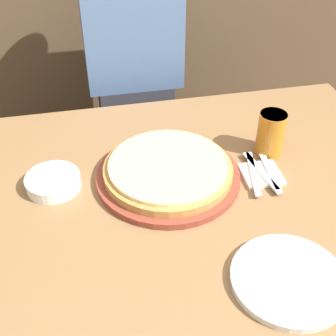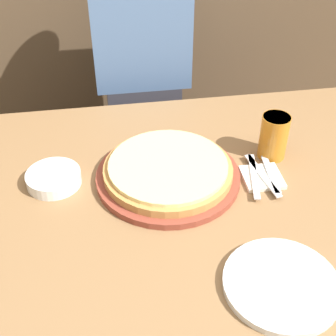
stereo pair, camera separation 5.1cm
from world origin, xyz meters
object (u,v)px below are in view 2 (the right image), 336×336
object	(u,v)px
spoon	(271,174)
diner_person	(143,94)
side_bowl	(54,178)
beer_glass	(274,135)
pizza_on_board	(168,172)
dinner_knife	(262,175)
fork	(254,176)
dinner_plate	(281,284)

from	to	relation	value
spoon	diner_person	distance (m)	0.76
side_bowl	spoon	size ratio (longest dim) A/B	0.91
spoon	beer_glass	bearing A→B (deg)	70.92
side_bowl	spoon	xyz separation A→B (m)	(0.61, -0.07, -0.00)
pizza_on_board	beer_glass	size ratio (longest dim) A/B	2.96
pizza_on_board	dinner_knife	world-z (taller)	pizza_on_board
fork	diner_person	world-z (taller)	diner_person
dinner_plate	beer_glass	bearing A→B (deg)	74.08
spoon	diner_person	xyz separation A→B (m)	(-0.29, 0.69, -0.10)
pizza_on_board	dinner_plate	size ratio (longest dim) A/B	1.56
beer_glass	dinner_knife	world-z (taller)	beer_glass
pizza_on_board	dinner_knife	xyz separation A→B (m)	(0.27, -0.04, -0.01)
fork	dinner_knife	bearing A→B (deg)	0.00
beer_glass	side_bowl	bearing A→B (deg)	-177.15
pizza_on_board	diner_person	distance (m)	0.66
dinner_plate	diner_person	world-z (taller)	diner_person
beer_glass	side_bowl	size ratio (longest dim) A/B	0.90
dinner_plate	diner_person	distance (m)	1.08
beer_glass	fork	size ratio (longest dim) A/B	0.70
pizza_on_board	side_bowl	distance (m)	0.32
dinner_knife	diner_person	bearing A→B (deg)	111.40
pizza_on_board	beer_glass	xyz separation A→B (m)	(0.33, 0.06, 0.05)
dinner_plate	dinner_knife	world-z (taller)	dinner_plate
beer_glass	spoon	bearing A→B (deg)	-109.08
fork	beer_glass	bearing A→B (deg)	50.51
dinner_knife	spoon	world-z (taller)	same
diner_person	dinner_knife	bearing A→B (deg)	-68.60
dinner_plate	fork	xyz separation A→B (m)	(0.05, 0.37, 0.01)
side_bowl	fork	xyz separation A→B (m)	(0.56, -0.07, -0.00)
fork	dinner_knife	xyz separation A→B (m)	(0.02, 0.00, 0.00)
spoon	fork	bearing A→B (deg)	-180.00
pizza_on_board	side_bowl	world-z (taller)	pizza_on_board
dinner_knife	diner_person	size ratio (longest dim) A/B	0.15
pizza_on_board	diner_person	xyz separation A→B (m)	(-0.00, 0.65, -0.11)
beer_glass	dinner_knife	bearing A→B (deg)	-120.33
dinner_plate	pizza_on_board	bearing A→B (deg)	115.03
dinner_plate	spoon	xyz separation A→B (m)	(0.10, 0.37, 0.01)
fork	dinner_knife	world-z (taller)	same
side_bowl	dinner_plate	bearing A→B (deg)	-40.74
pizza_on_board	dinner_knife	distance (m)	0.27
beer_glass	diner_person	size ratio (longest dim) A/B	0.11
dinner_knife	pizza_on_board	bearing A→B (deg)	171.14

